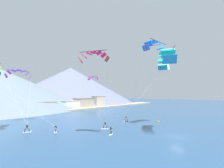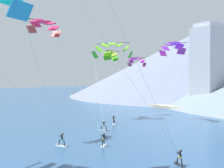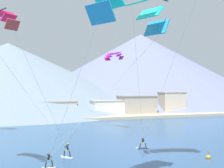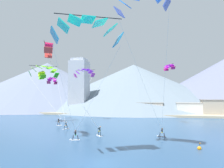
% 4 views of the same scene
% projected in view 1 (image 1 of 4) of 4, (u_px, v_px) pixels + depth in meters
% --- Properties ---
extents(ground_plane, '(400.00, 400.00, 0.00)m').
position_uv_depth(ground_plane, '(177.00, 137.00, 28.89)').
color(ground_plane, navy).
extents(kitesurfer_near_lead, '(1.53, 1.50, 1.83)m').
position_uv_depth(kitesurfer_near_lead, '(104.00, 126.00, 35.20)').
color(kitesurfer_near_lead, white).
rests_on(kitesurfer_near_lead, ground).
extents(kitesurfer_near_trail, '(1.08, 1.75, 1.66)m').
position_uv_depth(kitesurfer_near_trail, '(56.00, 130.00, 32.28)').
color(kitesurfer_near_trail, white).
rests_on(kitesurfer_near_trail, ground).
extents(kitesurfer_mid_center, '(1.75, 1.09, 1.79)m').
position_uv_depth(kitesurfer_mid_center, '(28.00, 130.00, 32.16)').
color(kitesurfer_mid_center, white).
rests_on(kitesurfer_mid_center, ground).
extents(kitesurfer_far_left, '(1.78, 0.83, 1.65)m').
position_uv_depth(kitesurfer_far_left, '(126.00, 120.00, 44.46)').
color(kitesurfer_far_left, black).
rests_on(kitesurfer_far_left, ground).
extents(kitesurfer_far_right, '(1.75, 1.09, 1.73)m').
position_uv_depth(kitesurfer_far_right, '(111.00, 132.00, 30.11)').
color(kitesurfer_far_right, white).
rests_on(kitesurfer_far_right, ground).
extents(parafoil_kite_near_lead, '(9.62, 7.11, 14.65)m').
position_uv_depth(parafoil_kite_near_lead, '(94.00, 56.00, 27.48)').
color(parafoil_kite_near_lead, '#C73930').
extents(parafoil_kite_mid_center, '(6.66, 13.41, 13.73)m').
position_uv_depth(parafoil_kite_mid_center, '(19.00, 73.00, 42.35)').
color(parafoil_kite_mid_center, purple).
extents(parafoil_kite_far_left, '(7.74, 12.22, 19.89)m').
position_uv_depth(parafoil_kite_far_left, '(155.00, 46.00, 37.09)').
color(parafoil_kite_far_left, '#4358B3').
extents(parafoil_kite_far_right, '(9.58, 12.41, 15.11)m').
position_uv_depth(parafoil_kite_far_right, '(166.00, 58.00, 29.09)').
color(parafoil_kite_far_right, '#248BBD').
extents(parafoil_kite_distant_mid_solo, '(2.90, 4.29, 1.54)m').
position_uv_depth(parafoil_kite_distant_mid_solo, '(93.00, 78.00, 58.00)').
color(parafoil_kite_distant_mid_solo, '#BA1969').
extents(race_marker_buoy, '(0.56, 0.56, 1.02)m').
position_uv_depth(race_marker_buoy, '(158.00, 122.00, 43.16)').
color(race_marker_buoy, orange).
rests_on(race_marker_buoy, ground).
extents(shoreline_strip, '(180.00, 10.00, 0.70)m').
position_uv_depth(shoreline_strip, '(45.00, 112.00, 66.02)').
color(shoreline_strip, tan).
rests_on(shoreline_strip, ground).
extents(shore_building_harbour_front, '(7.42, 4.93, 6.69)m').
position_uv_depth(shore_building_harbour_front, '(98.00, 101.00, 95.38)').
color(shore_building_harbour_front, beige).
rests_on(shore_building_harbour_front, ground).
extents(shore_building_promenade_mid, '(9.95, 4.84, 4.55)m').
position_uv_depth(shore_building_promenade_mid, '(44.00, 107.00, 69.66)').
color(shore_building_promenade_mid, beige).
rests_on(shore_building_promenade_mid, ground).
extents(shore_building_quay_east, '(10.29, 7.04, 5.72)m').
position_uv_depth(shore_building_quay_east, '(84.00, 103.00, 87.05)').
color(shore_building_quay_east, '#A89E8E').
rests_on(shore_building_quay_east, ground).
extents(shore_building_quay_west, '(9.89, 4.95, 4.60)m').
position_uv_depth(shore_building_quay_west, '(72.00, 105.00, 79.83)').
color(shore_building_quay_west, silver).
rests_on(shore_building_quay_west, ground).
extents(mountain_peak_west_ridge, '(118.00, 118.00, 32.86)m').
position_uv_depth(mountain_peak_west_ridge, '(70.00, 85.00, 140.81)').
color(mountain_peak_west_ridge, slate).
rests_on(mountain_peak_west_ridge, ground).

